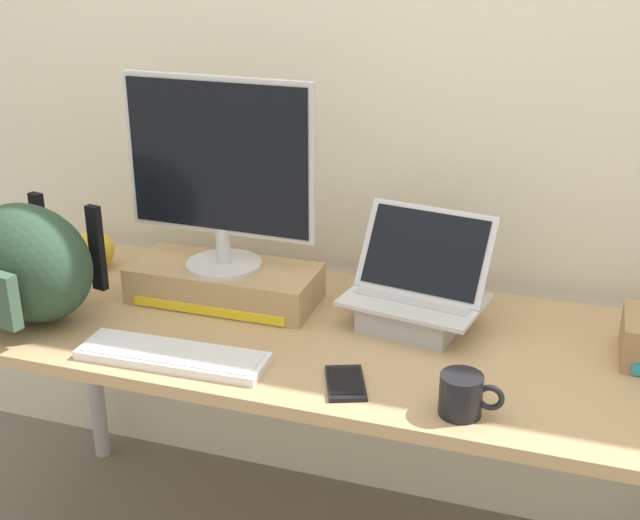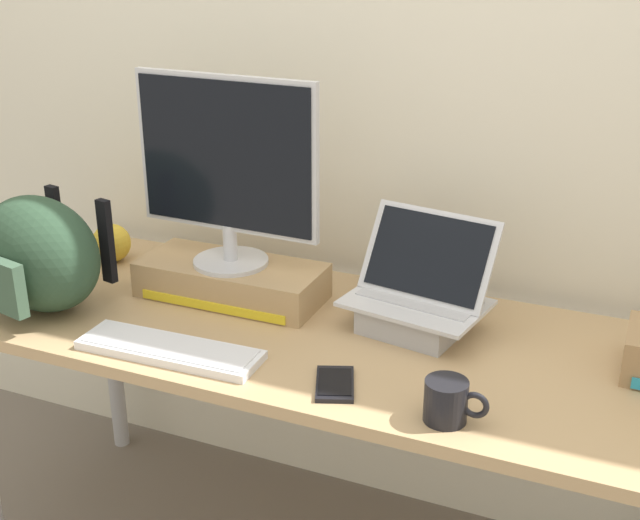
% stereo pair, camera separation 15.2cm
% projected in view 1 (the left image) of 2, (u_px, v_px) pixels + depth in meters
% --- Properties ---
extents(back_wall, '(7.00, 0.10, 2.60)m').
position_uv_depth(back_wall, '(373.00, 64.00, 2.15)').
color(back_wall, silver).
rests_on(back_wall, ground).
extents(desk, '(1.83, 0.70, 0.74)m').
position_uv_depth(desk, '(320.00, 356.00, 1.99)').
color(desk, tan).
rests_on(desk, ground).
extents(toner_box_yellow, '(0.48, 0.21, 0.09)m').
position_uv_depth(toner_box_yellow, '(225.00, 283.00, 2.11)').
color(toner_box_yellow, tan).
rests_on(toner_box_yellow, desk).
extents(desktop_monitor, '(0.49, 0.19, 0.48)m').
position_uv_depth(desktop_monitor, '(219.00, 170.00, 1.99)').
color(desktop_monitor, silver).
rests_on(desktop_monitor, toner_box_yellow).
extents(open_laptop, '(0.35, 0.28, 0.27)m').
position_uv_depth(open_laptop, '(415.00, 302.00, 1.97)').
color(open_laptop, '#ADADB2').
rests_on(open_laptop, desk).
extents(external_keyboard, '(0.43, 0.14, 0.02)m').
position_uv_depth(external_keyboard, '(173.00, 356.00, 1.82)').
color(external_keyboard, white).
rests_on(external_keyboard, desk).
extents(messenger_backpack, '(0.40, 0.33, 0.29)m').
position_uv_depth(messenger_backpack, '(27.00, 264.00, 1.97)').
color(messenger_backpack, '#28422D').
rests_on(messenger_backpack, desk).
extents(coffee_mug, '(0.13, 0.09, 0.09)m').
position_uv_depth(coffee_mug, '(462.00, 395.00, 1.61)').
color(coffee_mug, black).
rests_on(coffee_mug, desk).
extents(cell_phone, '(0.12, 0.16, 0.01)m').
position_uv_depth(cell_phone, '(346.00, 383.00, 1.73)').
color(cell_phone, black).
rests_on(cell_phone, desk).
extents(plush_toy, '(0.11, 0.11, 0.11)m').
position_uv_depth(plush_toy, '(94.00, 250.00, 2.30)').
color(plush_toy, gold).
rests_on(plush_toy, desk).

